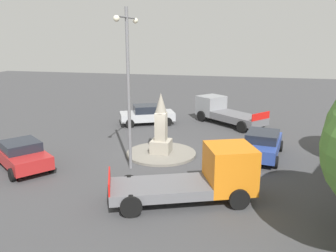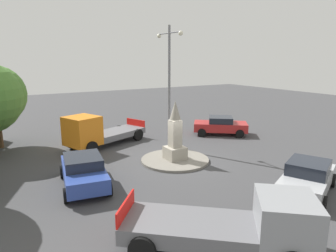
{
  "view_description": "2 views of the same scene",
  "coord_description": "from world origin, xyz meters",
  "px_view_note": "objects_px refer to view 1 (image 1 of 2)",
  "views": [
    {
      "loc": [
        18.48,
        4.64,
        6.67
      ],
      "look_at": [
        0.21,
        0.45,
        1.78
      ],
      "focal_mm": 37.52,
      "sensor_mm": 36.0,
      "label": 1
    },
    {
      "loc": [
        -14.46,
        9.04,
        5.92
      ],
      "look_at": [
        0.22,
        0.35,
        2.11
      ],
      "focal_mm": 32.56,
      "sensor_mm": 36.0,
      "label": 2
    }
  ],
  "objects_px": {
    "car_blue_waiting": "(262,144)",
    "car_silver_passing": "(147,114)",
    "monument": "(161,129)",
    "streetlamp": "(128,76)",
    "car_red_near_island": "(21,154)",
    "truck_orange_parked_left": "(205,176)",
    "truck_grey_far_side": "(224,112)"
  },
  "relations": [
    {
      "from": "car_red_near_island",
      "to": "car_silver_passing",
      "type": "relative_size",
      "value": 0.98
    },
    {
      "from": "streetlamp",
      "to": "car_red_near_island",
      "type": "bearing_deg",
      "value": -77.27
    },
    {
      "from": "streetlamp",
      "to": "truck_grey_far_side",
      "type": "distance_m",
      "value": 11.99
    },
    {
      "from": "streetlamp",
      "to": "car_silver_passing",
      "type": "height_order",
      "value": "streetlamp"
    },
    {
      "from": "car_red_near_island",
      "to": "car_silver_passing",
      "type": "height_order",
      "value": "car_silver_passing"
    },
    {
      "from": "truck_grey_far_side",
      "to": "truck_orange_parked_left",
      "type": "distance_m",
      "value": 13.37
    },
    {
      "from": "car_silver_passing",
      "to": "truck_orange_parked_left",
      "type": "bearing_deg",
      "value": 26.64
    },
    {
      "from": "car_silver_passing",
      "to": "streetlamp",
      "type": "bearing_deg",
      "value": 11.0
    },
    {
      "from": "car_red_near_island",
      "to": "car_silver_passing",
      "type": "bearing_deg",
      "value": 160.29
    },
    {
      "from": "monument",
      "to": "truck_orange_parked_left",
      "type": "xyz_separation_m",
      "value": [
        5.09,
        3.12,
        -0.43
      ]
    },
    {
      "from": "truck_grey_far_side",
      "to": "car_red_near_island",
      "type": "bearing_deg",
      "value": -38.3
    },
    {
      "from": "car_silver_passing",
      "to": "monument",
      "type": "bearing_deg",
      "value": 22.64
    },
    {
      "from": "car_blue_waiting",
      "to": "car_red_near_island",
      "type": "bearing_deg",
      "value": -69.69
    },
    {
      "from": "car_red_near_island",
      "to": "truck_grey_far_side",
      "type": "relative_size",
      "value": 0.77
    },
    {
      "from": "truck_orange_parked_left",
      "to": "car_silver_passing",
      "type": "bearing_deg",
      "value": -153.36
    },
    {
      "from": "monument",
      "to": "car_red_near_island",
      "type": "xyz_separation_m",
      "value": [
        3.61,
        -6.47,
        -0.76
      ]
    },
    {
      "from": "car_silver_passing",
      "to": "car_red_near_island",
      "type": "bearing_deg",
      "value": -19.71
    },
    {
      "from": "car_red_near_island",
      "to": "car_silver_passing",
      "type": "distance_m",
      "value": 10.92
    },
    {
      "from": "streetlamp",
      "to": "truck_grey_far_side",
      "type": "relative_size",
      "value": 1.39
    },
    {
      "from": "monument",
      "to": "streetlamp",
      "type": "relative_size",
      "value": 0.43
    },
    {
      "from": "car_red_near_island",
      "to": "car_silver_passing",
      "type": "xyz_separation_m",
      "value": [
        -10.28,
        3.68,
        0.01
      ]
    },
    {
      "from": "car_blue_waiting",
      "to": "truck_orange_parked_left",
      "type": "xyz_separation_m",
      "value": [
        5.95,
        -2.47,
        0.3
      ]
    },
    {
      "from": "streetlamp",
      "to": "truck_orange_parked_left",
      "type": "relative_size",
      "value": 1.28
    },
    {
      "from": "monument",
      "to": "truck_grey_far_side",
      "type": "height_order",
      "value": "monument"
    },
    {
      "from": "monument",
      "to": "streetlamp",
      "type": "xyz_separation_m",
      "value": [
        2.38,
        -1.02,
        3.24
      ]
    },
    {
      "from": "car_blue_waiting",
      "to": "car_silver_passing",
      "type": "height_order",
      "value": "car_blue_waiting"
    },
    {
      "from": "monument",
      "to": "truck_orange_parked_left",
      "type": "height_order",
      "value": "monument"
    },
    {
      "from": "streetlamp",
      "to": "car_red_near_island",
      "type": "relative_size",
      "value": 1.81
    },
    {
      "from": "car_red_near_island",
      "to": "car_blue_waiting",
      "type": "relative_size",
      "value": 0.99
    },
    {
      "from": "streetlamp",
      "to": "car_silver_passing",
      "type": "distance_m",
      "value": 10.05
    },
    {
      "from": "car_red_near_island",
      "to": "truck_orange_parked_left",
      "type": "distance_m",
      "value": 9.71
    },
    {
      "from": "monument",
      "to": "truck_orange_parked_left",
      "type": "distance_m",
      "value": 5.99
    }
  ]
}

